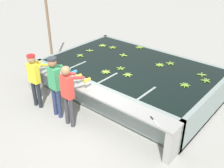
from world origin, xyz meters
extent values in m
plane|color=#A3A099|center=(0.00, 0.00, 0.00)|extent=(80.00, 80.00, 0.00)
cube|color=gray|center=(0.00, 2.07, 0.03)|extent=(5.05, 3.25, 0.06)
cube|color=gray|center=(0.00, 0.51, 0.44)|extent=(5.05, 0.12, 0.88)
cube|color=gray|center=(0.00, 3.64, 0.44)|extent=(5.05, 0.12, 0.88)
cube|color=gray|center=(-2.46, 2.07, 0.44)|extent=(0.12, 3.25, 0.88)
cube|color=gray|center=(2.46, 2.07, 0.44)|extent=(0.12, 3.25, 0.88)
cube|color=black|center=(0.00, 2.07, 0.47)|extent=(4.81, 3.01, 0.81)
cube|color=gray|center=(-1.26, 0.97, 0.44)|extent=(0.06, 0.80, 0.88)
cube|color=gray|center=(0.00, 0.97, 0.44)|extent=(0.06, 0.80, 0.88)
cube|color=gray|center=(1.26, 0.97, 0.44)|extent=(0.06, 0.80, 0.88)
cube|color=#9E9E99|center=(0.00, 0.23, 0.85)|extent=(5.05, 0.45, 0.05)
cube|color=#9E9E99|center=(-2.42, 0.23, 0.41)|extent=(0.16, 0.41, 0.83)
cube|color=#9E9E99|center=(2.42, 0.23, 0.41)|extent=(0.16, 0.41, 0.83)
cylinder|color=#1E2328|center=(-1.59, -0.37, 0.39)|extent=(0.11, 0.11, 0.77)
cylinder|color=#1E2328|center=(-1.39, -0.35, 0.39)|extent=(0.11, 0.11, 0.77)
cube|color=yellow|center=(-1.49, -0.36, 1.05)|extent=(0.33, 0.20, 0.55)
sphere|color=#9E704C|center=(-1.49, -0.36, 1.46)|extent=(0.21, 0.21, 0.21)
cylinder|color=red|center=(-1.49, -0.36, 1.55)|extent=(0.22, 0.22, 0.04)
cylinder|color=yellow|center=(-1.67, -0.13, 1.24)|extent=(0.11, 0.32, 0.18)
cylinder|color=teal|center=(-1.69, 0.12, 1.07)|extent=(0.10, 0.21, 0.08)
cylinder|color=yellow|center=(-1.35, -0.10, 1.24)|extent=(0.11, 0.32, 0.18)
cylinder|color=teal|center=(-1.38, 0.15, 1.07)|extent=(0.10, 0.21, 0.08)
cylinder|color=navy|center=(-0.79, -0.30, 0.42)|extent=(0.11, 0.11, 0.83)
cylinder|color=navy|center=(-0.59, -0.30, 0.42)|extent=(0.11, 0.11, 0.83)
cube|color=#38995B|center=(-0.69, -0.30, 1.13)|extent=(0.33, 0.18, 0.59)
sphere|color=#896042|center=(-0.69, -0.30, 1.57)|extent=(0.23, 0.23, 0.23)
cylinder|color=#282D33|center=(-0.69, -0.30, 1.67)|extent=(0.24, 0.24, 0.04)
cylinder|color=#38995B|center=(-0.84, -0.04, 1.34)|extent=(0.09, 0.31, 0.18)
cylinder|color=teal|center=(-0.83, 0.21, 1.17)|extent=(0.09, 0.20, 0.08)
cylinder|color=#38995B|center=(-0.52, -0.05, 1.34)|extent=(0.09, 0.31, 0.18)
cylinder|color=teal|center=(-0.51, 0.20, 1.17)|extent=(0.09, 0.20, 0.08)
cylinder|color=#38383D|center=(-0.24, -0.35, 0.41)|extent=(0.11, 0.11, 0.82)
cylinder|color=#38383D|center=(-0.04, -0.36, 0.41)|extent=(0.11, 0.11, 0.82)
cube|color=#DB3D33|center=(-0.14, -0.35, 1.11)|extent=(0.32, 0.18, 0.58)
sphere|color=#9E704C|center=(-0.14, -0.35, 1.54)|extent=(0.22, 0.22, 0.22)
cylinder|color=#DB3D33|center=(-0.29, -0.10, 1.31)|extent=(0.09, 0.31, 0.18)
cylinder|color=gold|center=(-0.29, 0.15, 1.15)|extent=(0.09, 0.20, 0.08)
cylinder|color=#DB3D33|center=(0.03, -0.11, 1.31)|extent=(0.09, 0.31, 0.18)
cylinder|color=gold|center=(0.03, 0.14, 1.15)|extent=(0.09, 0.20, 0.08)
ellipsoid|color=#75A333|center=(1.85, 1.96, 0.89)|extent=(0.16, 0.12, 0.04)
ellipsoid|color=#75A333|center=(1.81, 1.98, 0.89)|extent=(0.05, 0.17, 0.04)
ellipsoid|color=#75A333|center=(1.76, 1.96, 0.89)|extent=(0.15, 0.14, 0.04)
ellipsoid|color=#75A333|center=(1.75, 1.92, 0.89)|extent=(0.17, 0.06, 0.04)
ellipsoid|color=#75A333|center=(1.77, 1.88, 0.89)|extent=(0.12, 0.16, 0.04)
ellipsoid|color=#75A333|center=(1.82, 1.87, 0.89)|extent=(0.09, 0.17, 0.04)
ellipsoid|color=#75A333|center=(1.86, 1.91, 0.89)|extent=(0.17, 0.09, 0.04)
cylinder|color=tan|center=(1.80, 1.93, 0.93)|extent=(0.03, 0.03, 0.04)
ellipsoid|color=#9EC642|center=(-0.67, 2.53, 0.89)|extent=(0.09, 0.17, 0.04)
ellipsoid|color=#9EC642|center=(-0.71, 2.46, 0.89)|extent=(0.17, 0.09, 0.04)
ellipsoid|color=#9EC642|center=(-0.64, 2.43, 0.89)|extent=(0.09, 0.17, 0.04)
ellipsoid|color=#9EC642|center=(-0.60, 2.50, 0.89)|extent=(0.17, 0.09, 0.04)
cylinder|color=tan|center=(-0.65, 2.48, 0.93)|extent=(0.03, 0.03, 0.04)
ellipsoid|color=#7FAD33|center=(-1.82, 2.11, 0.89)|extent=(0.14, 0.15, 0.04)
ellipsoid|color=#7FAD33|center=(-1.82, 2.03, 0.89)|extent=(0.15, 0.14, 0.04)
ellipsoid|color=#7FAD33|center=(-1.74, 2.03, 0.89)|extent=(0.14, 0.15, 0.04)
ellipsoid|color=#7FAD33|center=(-1.74, 2.11, 0.89)|extent=(0.15, 0.14, 0.04)
cylinder|color=tan|center=(-1.78, 2.07, 0.93)|extent=(0.03, 0.03, 0.04)
ellipsoid|color=#8CB738|center=(0.62, 2.55, 0.89)|extent=(0.12, 0.16, 0.04)
ellipsoid|color=#8CB738|center=(0.67, 2.54, 0.89)|extent=(0.09, 0.17, 0.04)
ellipsoid|color=#8CB738|center=(0.70, 2.57, 0.89)|extent=(0.17, 0.09, 0.04)
ellipsoid|color=#8CB738|center=(0.70, 2.62, 0.89)|extent=(0.16, 0.12, 0.04)
ellipsoid|color=#8CB738|center=(0.66, 2.65, 0.89)|extent=(0.06, 0.17, 0.04)
ellipsoid|color=#8CB738|center=(0.61, 2.63, 0.89)|extent=(0.14, 0.15, 0.04)
ellipsoid|color=#8CB738|center=(0.60, 2.59, 0.89)|extent=(0.17, 0.05, 0.04)
cylinder|color=tan|center=(0.65, 2.59, 0.93)|extent=(0.03, 0.03, 0.04)
ellipsoid|color=#8CB738|center=(-1.43, 2.79, 0.89)|extent=(0.17, 0.09, 0.04)
ellipsoid|color=#8CB738|center=(-1.38, 2.75, 0.89)|extent=(0.05, 0.17, 0.04)
ellipsoid|color=#8CB738|center=(-1.33, 2.79, 0.89)|extent=(0.17, 0.08, 0.04)
ellipsoid|color=#8CB738|center=(-1.35, 2.85, 0.89)|extent=(0.12, 0.16, 0.04)
ellipsoid|color=#8CB738|center=(-1.41, 2.85, 0.89)|extent=(0.14, 0.15, 0.04)
cylinder|color=tan|center=(-1.38, 2.81, 0.93)|extent=(0.03, 0.03, 0.04)
ellipsoid|color=#7FAD33|center=(0.84, 2.84, 0.89)|extent=(0.04, 0.17, 0.04)
ellipsoid|color=#7FAD33|center=(0.89, 2.88, 0.89)|extent=(0.17, 0.08, 0.04)
ellipsoid|color=#7FAD33|center=(0.87, 2.94, 0.89)|extent=(0.12, 0.16, 0.04)
ellipsoid|color=#7FAD33|center=(0.80, 2.94, 0.89)|extent=(0.13, 0.15, 0.04)
ellipsoid|color=#7FAD33|center=(0.79, 2.88, 0.89)|extent=(0.17, 0.09, 0.04)
cylinder|color=tan|center=(0.84, 2.90, 0.93)|extent=(0.03, 0.03, 0.04)
ellipsoid|color=#8CB738|center=(-1.70, 1.50, 0.89)|extent=(0.05, 0.17, 0.04)
ellipsoid|color=#8CB738|center=(-1.65, 1.56, 0.89)|extent=(0.17, 0.05, 0.04)
ellipsoid|color=#8CB738|center=(-1.71, 1.61, 0.89)|extent=(0.05, 0.17, 0.04)
ellipsoid|color=#8CB738|center=(-1.76, 1.55, 0.89)|extent=(0.17, 0.05, 0.04)
cylinder|color=tan|center=(-1.71, 1.55, 0.93)|extent=(0.03, 0.03, 0.04)
ellipsoid|color=#9EC642|center=(-0.31, 1.24, 0.89)|extent=(0.13, 0.16, 0.04)
ellipsoid|color=#9EC642|center=(-0.33, 1.19, 0.89)|extent=(0.17, 0.04, 0.04)
ellipsoid|color=#9EC642|center=(-0.31, 1.15, 0.89)|extent=(0.14, 0.15, 0.04)
ellipsoid|color=#9EC642|center=(-0.26, 1.14, 0.89)|extent=(0.07, 0.17, 0.04)
ellipsoid|color=#9EC642|center=(-0.22, 1.17, 0.89)|extent=(0.17, 0.11, 0.04)
ellipsoid|color=#9EC642|center=(-0.22, 1.21, 0.89)|extent=(0.17, 0.10, 0.04)
ellipsoid|color=#9EC642|center=(-0.26, 1.24, 0.89)|extent=(0.08, 0.17, 0.04)
cylinder|color=tan|center=(-0.27, 1.19, 0.93)|extent=(0.03, 0.03, 0.04)
ellipsoid|color=#7FAD33|center=(1.91, 2.73, 0.89)|extent=(0.11, 0.17, 0.04)
ellipsoid|color=#7FAD33|center=(1.93, 2.80, 0.89)|extent=(0.17, 0.11, 0.04)
ellipsoid|color=#7FAD33|center=(1.86, 2.83, 0.89)|extent=(0.11, 0.17, 0.04)
ellipsoid|color=#7FAD33|center=(1.83, 2.76, 0.89)|extent=(0.17, 0.11, 0.04)
cylinder|color=tan|center=(1.88, 2.78, 0.93)|extent=(0.03, 0.03, 0.04)
ellipsoid|color=#75A333|center=(2.07, 2.49, 0.89)|extent=(0.17, 0.11, 0.04)
ellipsoid|color=#75A333|center=(2.12, 2.46, 0.89)|extent=(0.06, 0.17, 0.04)
ellipsoid|color=#75A333|center=(2.17, 2.51, 0.89)|extent=(0.17, 0.07, 0.04)
ellipsoid|color=#75A333|center=(2.14, 2.57, 0.89)|extent=(0.11, 0.17, 0.04)
ellipsoid|color=#75A333|center=(2.08, 2.56, 0.89)|extent=(0.14, 0.15, 0.04)
cylinder|color=tan|center=(2.12, 2.52, 0.93)|extent=(0.03, 0.03, 0.04)
ellipsoid|color=#7FAD33|center=(-0.67, 3.47, 0.89)|extent=(0.04, 0.17, 0.04)
ellipsoid|color=#7FAD33|center=(-0.72, 3.44, 0.89)|extent=(0.16, 0.12, 0.04)
ellipsoid|color=#7FAD33|center=(-0.72, 3.39, 0.89)|extent=(0.17, 0.12, 0.04)
ellipsoid|color=#7FAD33|center=(-0.67, 3.36, 0.89)|extent=(0.04, 0.17, 0.04)
ellipsoid|color=#7FAD33|center=(-0.63, 3.39, 0.89)|extent=(0.16, 0.12, 0.04)
ellipsoid|color=#7FAD33|center=(-0.63, 3.44, 0.89)|extent=(0.17, 0.12, 0.04)
cylinder|color=tan|center=(-0.67, 3.42, 0.93)|extent=(0.03, 0.03, 0.04)
ellipsoid|color=#93BC3D|center=(0.37, 1.42, 0.89)|extent=(0.17, 0.10, 0.04)
ellipsoid|color=#93BC3D|center=(0.36, 1.48, 0.89)|extent=(0.16, 0.13, 0.04)
ellipsoid|color=#93BC3D|center=(0.31, 1.50, 0.89)|extent=(0.06, 0.17, 0.04)
ellipsoid|color=#93BC3D|center=(0.27, 1.46, 0.89)|extent=(0.17, 0.10, 0.04)
ellipsoid|color=#93BC3D|center=(0.28, 1.41, 0.89)|extent=(0.16, 0.13, 0.04)
ellipsoid|color=#93BC3D|center=(0.33, 1.39, 0.89)|extent=(0.06, 0.17, 0.04)
cylinder|color=tan|center=(0.32, 1.44, 0.93)|extent=(0.03, 0.03, 0.04)
ellipsoid|color=#93BC3D|center=(-1.81, 2.67, 0.89)|extent=(0.14, 0.15, 0.04)
ellipsoid|color=#93BC3D|center=(-1.75, 2.66, 0.89)|extent=(0.09, 0.17, 0.04)
ellipsoid|color=#93BC3D|center=(-1.72, 2.71, 0.89)|extent=(0.17, 0.07, 0.04)
ellipsoid|color=#93BC3D|center=(-1.74, 2.76, 0.89)|extent=(0.14, 0.15, 0.04)
ellipsoid|color=#93BC3D|center=(-1.79, 2.77, 0.89)|extent=(0.09, 0.17, 0.04)
ellipsoid|color=#93BC3D|center=(-1.83, 2.73, 0.89)|extent=(0.17, 0.07, 0.04)
cylinder|color=tan|center=(-1.77, 2.72, 0.93)|extent=(0.03, 0.03, 0.04)
ellipsoid|color=#75A333|center=(-0.06, 1.69, 0.89)|extent=(0.13, 0.16, 0.04)
ellipsoid|color=#75A333|center=(-0.12, 1.69, 0.89)|extent=(0.13, 0.16, 0.04)
ellipsoid|color=#75A333|center=(-0.14, 1.63, 0.89)|extent=(0.17, 0.08, 0.04)
ellipsoid|color=#75A333|center=(-0.09, 1.59, 0.89)|extent=(0.04, 0.17, 0.04)
ellipsoid|color=#75A333|center=(-0.04, 1.63, 0.89)|extent=(0.17, 0.09, 0.04)
cylinder|color=tan|center=(-0.09, 1.64, 0.93)|extent=(0.03, 0.03, 0.04)
cube|color=silver|center=(-2.16, 0.43, 0.89)|extent=(0.10, 0.20, 0.00)
cube|color=black|center=(-2.23, 0.24, 0.89)|extent=(0.06, 0.10, 0.02)
cube|color=silver|center=(2.10, 0.07, 0.89)|extent=(0.19, 0.12, 0.00)
cube|color=black|center=(1.93, 0.16, 0.89)|extent=(0.10, 0.07, 0.02)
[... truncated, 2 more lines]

